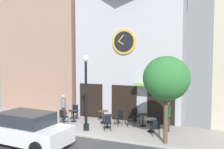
{
  "coord_description": "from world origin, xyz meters",
  "views": [
    {
      "loc": [
        6.53,
        -11.32,
        4.17
      ],
      "look_at": [
        0.85,
        2.04,
        3.14
      ],
      "focal_mm": 40.78,
      "sensor_mm": 36.0,
      "label": 1
    }
  ],
  "objects_px": {
    "cafe_table_center_left": "(143,118)",
    "cafe_chair_mid_row": "(75,110)",
    "cafe_table_leftmost": "(151,123)",
    "cafe_chair_corner": "(155,119)",
    "cafe_table_center_right": "(103,115)",
    "cafe_chair_left_end": "(129,118)",
    "pedestrian_green": "(167,116)",
    "pedestrian_grey": "(63,107)",
    "cafe_chair_facing_street": "(119,117)",
    "street_tree": "(166,79)",
    "cafe_table_near_curb": "(107,119)",
    "cafe_table_rightmost": "(74,114)",
    "cafe_chair_outer": "(63,116)",
    "cafe_chair_right_end": "(156,126)",
    "cafe_chair_curbside": "(135,115)",
    "street_lamp": "(86,93)",
    "cafe_chair_facing_wall": "(108,122)",
    "parked_car_white": "(26,129)"
  },
  "relations": [
    {
      "from": "cafe_table_center_right",
      "to": "pedestrian_grey",
      "type": "distance_m",
      "value": 2.74
    },
    {
      "from": "street_lamp",
      "to": "cafe_table_near_curb",
      "type": "height_order",
      "value": "street_lamp"
    },
    {
      "from": "cafe_chair_right_end",
      "to": "pedestrian_grey",
      "type": "height_order",
      "value": "pedestrian_grey"
    },
    {
      "from": "cafe_table_center_right",
      "to": "cafe_chair_curbside",
      "type": "height_order",
      "value": "cafe_chair_curbside"
    },
    {
      "from": "street_tree",
      "to": "cafe_chair_left_end",
      "type": "distance_m",
      "value": 4.21
    },
    {
      "from": "cafe_chair_left_end",
      "to": "pedestrian_green",
      "type": "relative_size",
      "value": 0.54
    },
    {
      "from": "pedestrian_green",
      "to": "pedestrian_grey",
      "type": "distance_m",
      "value": 6.78
    },
    {
      "from": "cafe_table_center_right",
      "to": "cafe_table_center_left",
      "type": "xyz_separation_m",
      "value": [
        2.55,
        0.13,
        -0.01
      ]
    },
    {
      "from": "cafe_chair_curbside",
      "to": "parked_car_white",
      "type": "height_order",
      "value": "parked_car_white"
    },
    {
      "from": "cafe_table_near_curb",
      "to": "cafe_chair_mid_row",
      "type": "xyz_separation_m",
      "value": [
        -2.91,
        1.12,
        0.02
      ]
    },
    {
      "from": "cafe_table_near_curb",
      "to": "cafe_chair_corner",
      "type": "relative_size",
      "value": 0.8
    },
    {
      "from": "cafe_table_rightmost",
      "to": "cafe_chair_outer",
      "type": "relative_size",
      "value": 0.8
    },
    {
      "from": "cafe_table_leftmost",
      "to": "cafe_chair_corner",
      "type": "distance_m",
      "value": 0.78
    },
    {
      "from": "street_tree",
      "to": "cafe_table_leftmost",
      "type": "relative_size",
      "value": 5.69
    },
    {
      "from": "cafe_chair_corner",
      "to": "cafe_chair_curbside",
      "type": "distance_m",
      "value": 1.59
    },
    {
      "from": "cafe_chair_facing_wall",
      "to": "parked_car_white",
      "type": "bearing_deg",
      "value": -126.98
    },
    {
      "from": "cafe_table_rightmost",
      "to": "cafe_chair_right_end",
      "type": "xyz_separation_m",
      "value": [
        5.56,
        -0.9,
        0.04
      ]
    },
    {
      "from": "cafe_chair_right_end",
      "to": "cafe_chair_mid_row",
      "type": "distance_m",
      "value": 6.17
    },
    {
      "from": "cafe_table_center_left",
      "to": "cafe_table_rightmost",
      "type": "bearing_deg",
      "value": -171.48
    },
    {
      "from": "cafe_table_center_right",
      "to": "cafe_chair_left_end",
      "type": "relative_size",
      "value": 0.83
    },
    {
      "from": "cafe_table_near_curb",
      "to": "parked_car_white",
      "type": "height_order",
      "value": "parked_car_white"
    },
    {
      "from": "cafe_table_near_curb",
      "to": "cafe_chair_outer",
      "type": "height_order",
      "value": "cafe_chair_outer"
    },
    {
      "from": "street_tree",
      "to": "pedestrian_grey",
      "type": "bearing_deg",
      "value": 164.98
    },
    {
      "from": "cafe_chair_curbside",
      "to": "cafe_chair_mid_row",
      "type": "height_order",
      "value": "same"
    },
    {
      "from": "cafe_table_center_left",
      "to": "cafe_chair_facing_wall",
      "type": "bearing_deg",
      "value": -131.41
    },
    {
      "from": "cafe_chair_facing_street",
      "to": "pedestrian_green",
      "type": "bearing_deg",
      "value": -3.49
    },
    {
      "from": "cafe_table_center_left",
      "to": "cafe_chair_mid_row",
      "type": "distance_m",
      "value": 4.78
    },
    {
      "from": "cafe_chair_corner",
      "to": "pedestrian_grey",
      "type": "relative_size",
      "value": 0.54
    },
    {
      "from": "cafe_table_center_right",
      "to": "cafe_table_near_curb",
      "type": "height_order",
      "value": "cafe_table_center_right"
    },
    {
      "from": "street_lamp",
      "to": "cafe_chair_curbside",
      "type": "distance_m",
      "value": 3.68
    },
    {
      "from": "street_lamp",
      "to": "cafe_chair_outer",
      "type": "distance_m",
      "value": 2.58
    },
    {
      "from": "cafe_table_center_right",
      "to": "cafe_chair_curbside",
      "type": "xyz_separation_m",
      "value": [
        1.9,
        0.66,
        0.02
      ]
    },
    {
      "from": "cafe_chair_corner",
      "to": "cafe_chair_left_end",
      "type": "xyz_separation_m",
      "value": [
        -1.52,
        -0.23,
        0.0
      ]
    },
    {
      "from": "cafe_chair_outer",
      "to": "cafe_table_rightmost",
      "type": "bearing_deg",
      "value": 73.55
    },
    {
      "from": "cafe_table_near_curb",
      "to": "cafe_chair_outer",
      "type": "relative_size",
      "value": 0.8
    },
    {
      "from": "cafe_chair_outer",
      "to": "cafe_chair_left_end",
      "type": "distance_m",
      "value": 4.09
    },
    {
      "from": "cafe_table_center_left",
      "to": "cafe_chair_corner",
      "type": "bearing_deg",
      "value": -9.45
    },
    {
      "from": "parked_car_white",
      "to": "cafe_table_center_left",
      "type": "bearing_deg",
      "value": 51.49
    },
    {
      "from": "street_tree",
      "to": "cafe_table_near_curb",
      "type": "relative_size",
      "value": 5.82
    },
    {
      "from": "cafe_table_near_curb",
      "to": "cafe_chair_corner",
      "type": "xyz_separation_m",
      "value": [
        2.66,
        0.87,
        0.02
      ]
    },
    {
      "from": "cafe_table_center_right",
      "to": "cafe_table_leftmost",
      "type": "bearing_deg",
      "value": -13.43
    },
    {
      "from": "cafe_table_rightmost",
      "to": "cafe_table_center_left",
      "type": "xyz_separation_m",
      "value": [
        4.41,
        0.66,
        0.01
      ]
    },
    {
      "from": "pedestrian_grey",
      "to": "cafe_table_near_curb",
      "type": "bearing_deg",
      "value": -7.18
    },
    {
      "from": "street_tree",
      "to": "cafe_chair_facing_wall",
      "type": "distance_m",
      "value": 4.31
    },
    {
      "from": "cafe_chair_facing_street",
      "to": "pedestrian_grey",
      "type": "height_order",
      "value": "pedestrian_grey"
    },
    {
      "from": "street_lamp",
      "to": "cafe_table_leftmost",
      "type": "xyz_separation_m",
      "value": [
        3.43,
        1.13,
        -1.64
      ]
    },
    {
      "from": "cafe_chair_facing_street",
      "to": "cafe_chair_corner",
      "type": "relative_size",
      "value": 1.0
    },
    {
      "from": "cafe_chair_right_end",
      "to": "cafe_chair_outer",
      "type": "bearing_deg",
      "value": 179.42
    },
    {
      "from": "cafe_table_leftmost",
      "to": "pedestrian_green",
      "type": "bearing_deg",
      "value": 25.13
    },
    {
      "from": "cafe_chair_curbside",
      "to": "cafe_table_leftmost",
      "type": "bearing_deg",
      "value": -46.58
    }
  ]
}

